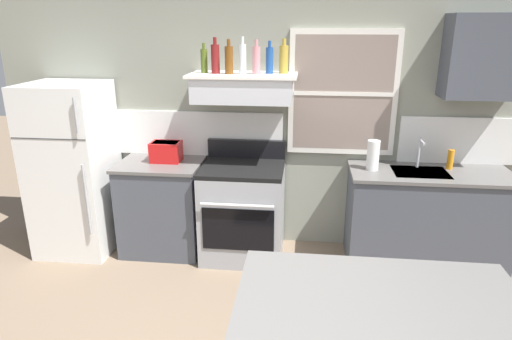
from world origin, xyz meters
name	(u,v)px	position (x,y,z in m)	size (l,w,h in m)	color
back_wall	(276,112)	(0.03, 2.23, 1.35)	(5.40, 0.11, 2.70)	gray
refrigerator	(73,169)	(-1.90, 1.84, 0.83)	(0.70, 0.72, 1.65)	white
counter_left_of_stove	(163,206)	(-1.05, 1.90, 0.46)	(0.79, 0.63, 0.91)	#474C56
toaster	(166,151)	(-1.00, 1.94, 1.01)	(0.30, 0.20, 0.19)	red
stove_range	(243,211)	(-0.25, 1.86, 0.46)	(0.76, 0.69, 1.09)	#9EA0A5
range_hood_shelf	(243,87)	(-0.25, 1.96, 1.62)	(0.96, 0.52, 0.24)	silver
bottle_olive_oil_square	(204,60)	(-0.60, 1.98, 1.85)	(0.06, 0.06, 0.26)	#4C601E
bottle_red_label_wine	(215,58)	(-0.49, 1.94, 1.88)	(0.07, 0.07, 0.31)	maroon
bottle_amber_wine	(229,60)	(-0.37, 1.90, 1.87)	(0.07, 0.07, 0.29)	brown
bottle_clear_tall	(243,59)	(-0.25, 1.90, 1.88)	(0.06, 0.06, 0.32)	silver
bottle_rose_pink	(256,60)	(-0.13, 1.93, 1.87)	(0.07, 0.07, 0.29)	#C67F84
bottle_blue_liqueur	(270,60)	(-0.02, 1.98, 1.86)	(0.07, 0.07, 0.28)	#1E478C
bottle_champagne_gold_foil	(284,59)	(0.11, 2.01, 1.87)	(0.08, 0.08, 0.30)	#B29333
counter_right_with_sink	(425,218)	(1.45, 1.90, 0.46)	(1.43, 0.63, 0.91)	#474C56
sink_faucet	(420,149)	(1.35, 2.00, 1.08)	(0.03, 0.17, 0.28)	silver
paper_towel_roll	(373,155)	(0.93, 1.90, 1.04)	(0.11, 0.11, 0.27)	white
dish_soap_bottle	(450,159)	(1.63, 2.00, 1.00)	(0.06, 0.06, 0.18)	orange
upper_cabinet_right	(485,57)	(1.80, 2.04, 1.90)	(0.64, 0.32, 0.70)	#474C56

